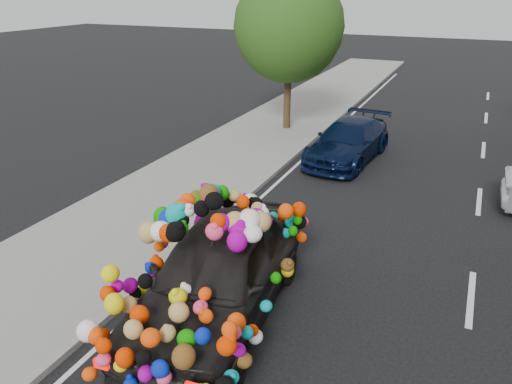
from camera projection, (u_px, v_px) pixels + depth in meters
ground at (294, 259)px, 10.90m from camera, size 100.00×100.00×0.00m
sidewalk at (133, 221)px, 12.50m from camera, size 4.00×60.00×0.12m
kerb at (201, 236)px, 11.76m from camera, size 0.15×60.00×0.13m
lane_markings at (471, 298)px, 9.55m from camera, size 6.00×50.00×0.01m
tree_near_sidewalk at (289, 27)px, 18.75m from camera, size 4.20×4.20×6.13m
plush_art_car at (218, 255)px, 8.65m from camera, size 2.89×5.45×2.37m
navy_sedan at (348, 141)px, 16.72m from camera, size 2.28×4.69×1.32m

